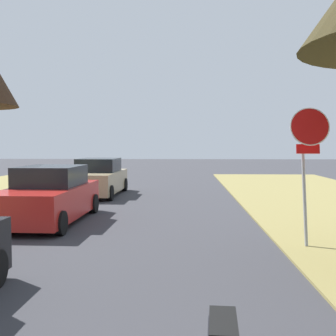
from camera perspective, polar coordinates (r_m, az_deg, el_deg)
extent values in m
cylinder|color=#9EA0A5|center=(9.52, 18.05, -3.26)|extent=(0.07, 0.53, 2.22)
cylinder|color=white|center=(9.18, 18.72, 5.35)|extent=(0.81, 0.21, 0.79)
cylinder|color=red|center=(9.18, 18.72, 5.35)|extent=(0.77, 0.21, 0.75)
cube|color=red|center=(9.27, 18.49, 2.47)|extent=(0.48, 0.09, 0.20)
cube|color=red|center=(12.30, -15.89, -4.38)|extent=(1.93, 4.45, 0.85)
cube|color=black|center=(12.44, -15.60, -1.03)|extent=(1.65, 2.06, 0.56)
cylinder|color=black|center=(10.53, -14.42, -7.26)|extent=(0.22, 0.60, 0.60)
cylinder|color=black|center=(13.66, -10.08, -4.78)|extent=(0.22, 0.60, 0.60)
cylinder|color=black|center=(14.18, -16.94, -4.57)|extent=(0.22, 0.60, 0.60)
cube|color=tan|center=(18.21, -9.52, -1.83)|extent=(1.93, 4.45, 0.85)
cube|color=black|center=(18.37, -9.38, 0.43)|extent=(1.65, 2.06, 0.56)
cylinder|color=black|center=(16.45, -7.88, -3.38)|extent=(0.22, 0.60, 0.60)
cylinder|color=black|center=(16.88, -13.68, -3.27)|extent=(0.22, 0.60, 0.60)
cylinder|color=black|center=(19.67, -5.93, -2.26)|extent=(0.22, 0.60, 0.60)
cylinder|color=black|center=(20.04, -10.84, -2.20)|extent=(0.22, 0.60, 0.60)
cube|color=black|center=(3.54, 7.51, -20.64)|extent=(0.26, 0.57, 0.12)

